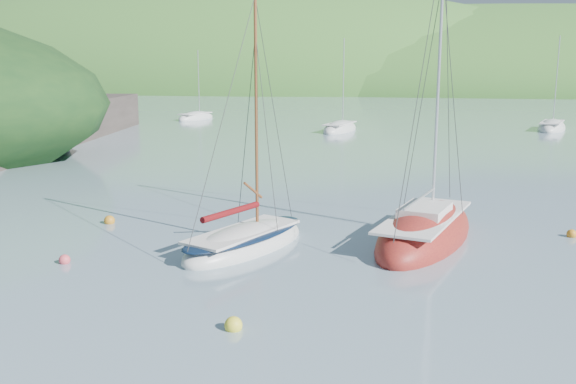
% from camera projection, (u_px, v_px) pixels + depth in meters
% --- Properties ---
extents(ground, '(700.00, 700.00, 0.00)m').
position_uv_depth(ground, '(195.00, 313.00, 18.43)').
color(ground, slate).
rests_on(ground, ground).
extents(shoreline_hills, '(690.00, 135.00, 56.00)m').
position_uv_depth(shoreline_hills, '(380.00, 87.00, 185.19)').
color(shoreline_hills, '#31762D').
rests_on(shoreline_hills, ground).
extents(daysailer_white, '(4.72, 7.06, 10.19)m').
position_uv_depth(daysailer_white, '(245.00, 243.00, 24.82)').
color(daysailer_white, silver).
rests_on(daysailer_white, ground).
extents(sloop_red, '(5.06, 9.33, 13.10)m').
position_uv_depth(sloop_red, '(425.00, 235.00, 25.92)').
color(sloop_red, maroon).
rests_on(sloop_red, ground).
extents(distant_sloop_a, '(3.86, 7.57, 10.30)m').
position_uv_depth(distant_sloop_a, '(340.00, 130.00, 66.54)').
color(distant_sloop_a, silver).
rests_on(distant_sloop_a, ground).
extents(distant_sloop_b, '(4.47, 7.87, 10.62)m').
position_uv_depth(distant_sloop_b, '(552.00, 128.00, 67.77)').
color(distant_sloop_b, silver).
rests_on(distant_sloop_b, ground).
extents(distant_sloop_c, '(3.87, 6.85, 9.25)m').
position_uv_depth(distant_sloop_c, '(196.00, 118.00, 80.21)').
color(distant_sloop_c, silver).
rests_on(distant_sloop_c, ground).
extents(mooring_buoys, '(20.35, 12.52, 0.49)m').
position_uv_depth(mooring_buoys, '(271.00, 258.00, 23.22)').
color(mooring_buoys, yellow).
rests_on(mooring_buoys, ground).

